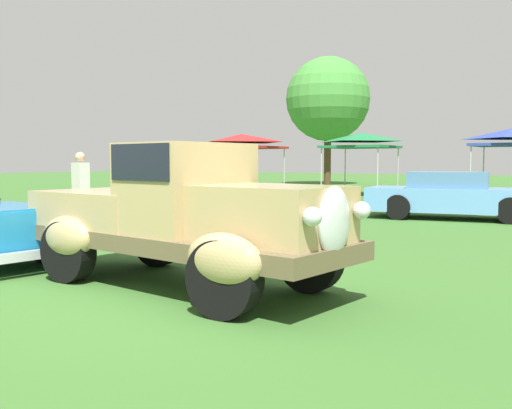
# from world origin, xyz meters

# --- Properties ---
(ground_plane) EXTENTS (120.00, 120.00, 0.00)m
(ground_plane) POSITION_xyz_m (0.00, 0.00, 0.00)
(ground_plane) COLOR #386628
(feature_pickup_truck) EXTENTS (4.58, 2.24, 1.70)m
(feature_pickup_truck) POSITION_xyz_m (-0.01, 0.29, 0.87)
(feature_pickup_truck) COLOR brown
(feature_pickup_truck) RESTS_ON ground_plane
(show_car_skyblue) EXTENTS (4.58, 2.35, 1.22)m
(show_car_skyblue) POSITION_xyz_m (0.73, 10.30, 0.60)
(show_car_skyblue) COLOR #669EDB
(show_car_skyblue) RESTS_ON ground_plane
(spectator_near_truck) EXTENTS (0.45, 0.34, 1.69)m
(spectator_near_truck) POSITION_xyz_m (-5.70, 3.71, 0.91)
(spectator_near_truck) COLOR #9E998E
(spectator_near_truck) RESTS_ON ground_plane
(spectator_between_cars) EXTENTS (0.27, 0.42, 1.69)m
(spectator_between_cars) POSITION_xyz_m (-4.55, 7.85, 0.91)
(spectator_between_cars) COLOR #383838
(spectator_between_cars) RESTS_ON ground_plane
(canopy_tent_left_field) EXTENTS (3.15, 3.15, 2.71)m
(canopy_tent_left_field) POSITION_xyz_m (-10.16, 16.78, 2.42)
(canopy_tent_left_field) COLOR #B7B7BC
(canopy_tent_left_field) RESTS_ON ground_plane
(canopy_tent_center_field) EXTENTS (2.79, 2.79, 2.71)m
(canopy_tent_center_field) POSITION_xyz_m (-5.22, 18.64, 2.42)
(canopy_tent_center_field) COLOR #B7B7BC
(canopy_tent_center_field) RESTS_ON ground_plane
(canopy_tent_right_field) EXTENTS (2.63, 2.63, 2.71)m
(canopy_tent_right_field) POSITION_xyz_m (0.80, 18.54, 2.42)
(canopy_tent_right_field) COLOR #B7B7BC
(canopy_tent_right_field) RESTS_ON ground_plane
(treeline_far_left) EXTENTS (5.26, 5.26, 8.00)m
(treeline_far_left) POSITION_xyz_m (-11.43, 28.48, 5.35)
(treeline_far_left) COLOR #47331E
(treeline_far_left) RESTS_ON ground_plane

